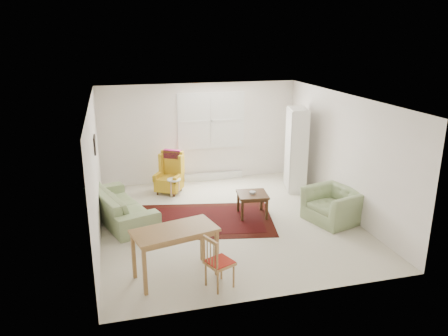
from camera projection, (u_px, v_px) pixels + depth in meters
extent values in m
cube|color=beige|center=(228.00, 221.00, 8.89)|extent=(5.00, 5.50, 0.01)
cube|color=white|center=(228.00, 99.00, 8.15)|extent=(5.00, 5.50, 0.01)
cube|color=white|center=(200.00, 133.00, 11.06)|extent=(5.00, 0.04, 2.50)
cube|color=white|center=(280.00, 218.00, 5.98)|extent=(5.00, 0.04, 2.50)
cube|color=white|center=(95.00, 173.00, 7.92)|extent=(0.04, 5.50, 2.50)
cube|color=white|center=(343.00, 154.00, 9.12)|extent=(0.04, 5.50, 2.50)
cube|color=white|center=(211.00, 121.00, 11.03)|extent=(1.72, 0.06, 1.42)
cube|color=white|center=(211.00, 121.00, 11.02)|extent=(1.60, 0.02, 1.30)
cube|color=silver|center=(212.00, 176.00, 11.40)|extent=(1.60, 0.12, 0.18)
cube|color=black|center=(95.00, 145.00, 8.26)|extent=(0.03, 0.42, 0.32)
cube|color=tan|center=(96.00, 145.00, 8.27)|extent=(0.01, 0.34, 0.24)
imported|color=gray|center=(120.00, 199.00, 8.88)|extent=(1.49, 2.32, 0.87)
imported|color=gray|center=(333.00, 202.00, 8.81)|extent=(1.16, 1.25, 0.80)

